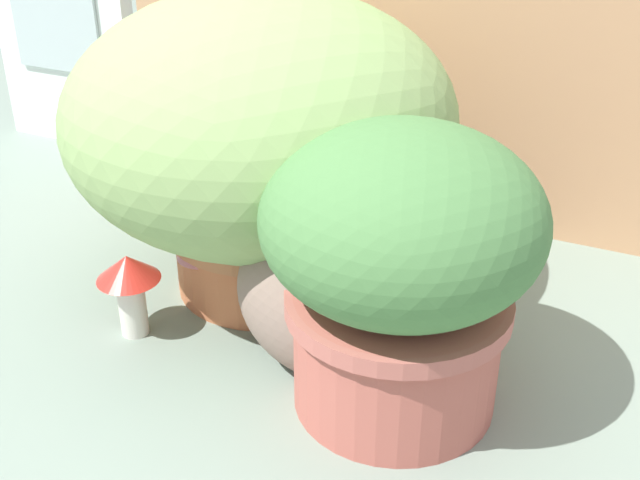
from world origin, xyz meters
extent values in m
plane|color=gray|center=(0.00, 0.00, 0.00)|extent=(6.00, 6.00, 0.00)
cylinder|color=#B5653E|center=(-0.10, 0.18, 0.06)|extent=(0.30, 0.30, 0.13)
cylinder|color=#AE6B44|center=(-0.10, 0.18, 0.12)|extent=(0.32, 0.32, 0.02)
ellipsoid|color=#82A35F|center=(-0.10, 0.18, 0.30)|extent=(0.61, 0.61, 0.40)
cylinder|color=#B35B4F|center=(0.21, -0.02, 0.08)|extent=(0.27, 0.27, 0.17)
cylinder|color=#B36055|center=(0.21, -0.02, 0.16)|extent=(0.30, 0.30, 0.02)
ellipsoid|color=#487941|center=(0.21, -0.02, 0.28)|extent=(0.36, 0.36, 0.24)
ellipsoid|color=gray|center=(0.08, 0.00, 0.11)|extent=(0.30, 0.24, 0.22)
ellipsoid|color=tan|center=(0.17, -0.03, 0.10)|extent=(0.10, 0.12, 0.11)
sphere|color=gray|center=(0.19, -0.03, 0.23)|extent=(0.14, 0.14, 0.11)
cone|color=gray|center=(0.19, -0.01, 0.29)|extent=(0.05, 0.05, 0.04)
cone|color=gray|center=(0.18, -0.06, 0.29)|extent=(0.05, 0.05, 0.04)
cylinder|color=gray|center=(-0.02, 0.07, 0.02)|extent=(0.19, 0.09, 0.07)
cylinder|color=silver|center=(-0.21, -0.04, 0.05)|extent=(0.04, 0.04, 0.10)
cone|color=red|center=(-0.21, -0.04, 0.12)|extent=(0.10, 0.10, 0.04)
cylinder|color=silver|center=(-0.15, 0.07, 0.05)|extent=(0.03, 0.03, 0.09)
cone|color=pink|center=(-0.15, 0.07, 0.11)|extent=(0.09, 0.09, 0.04)
camera|label=1|loc=(0.49, -0.84, 0.71)|focal=44.41mm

